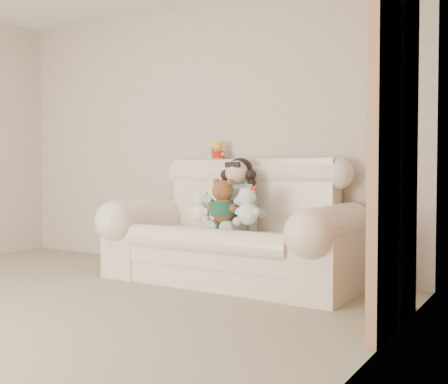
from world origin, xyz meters
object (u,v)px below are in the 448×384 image
white_cat (248,202)px  cream_teddy (201,203)px  sofa (230,220)px  brown_teddy (223,197)px  seated_child (237,194)px

white_cat → cream_teddy: 0.45m
sofa → cream_teddy: (-0.22, -0.12, 0.14)m
white_cat → brown_teddy: bearing=-156.2°
sofa → cream_teddy: bearing=-152.0°
white_cat → cream_teddy: size_ratio=1.16×
seated_child → white_cat: size_ratio=1.77×
brown_teddy → cream_teddy: size_ratio=1.40×
seated_child → brown_teddy: size_ratio=1.47×
seated_child → cream_teddy: seated_child is taller
seated_child → brown_teddy: (0.00, -0.22, -0.02)m
sofa → brown_teddy: 0.24m
brown_teddy → white_cat: bearing=27.1°
cream_teddy → sofa: bearing=9.8°
brown_teddy → white_cat: size_ratio=1.20×
white_cat → seated_child: bearing=155.0°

